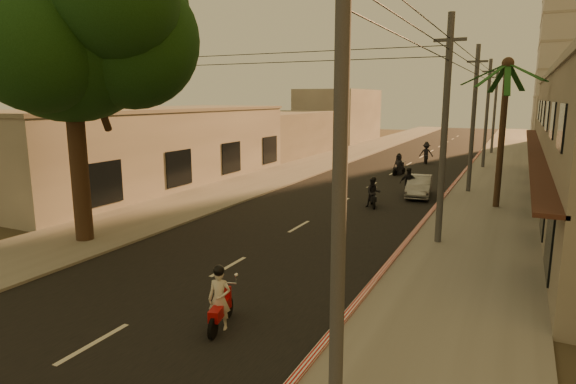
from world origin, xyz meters
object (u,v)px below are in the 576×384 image
palm_tree (507,72)px  scooter_mid_a (373,193)px  parked_car (419,186)px  scooter_mid_b (408,184)px  scooter_red (220,301)px  scooter_far_b (426,153)px  broadleaf_tree (78,28)px  scooter_far_a (399,165)px

palm_tree → scooter_mid_a: 9.15m
parked_car → scooter_mid_b: bearing=-148.2°
scooter_red → parked_car: (1.32, 19.47, -0.13)m
palm_tree → scooter_far_b: bearing=111.5°
scooter_mid_b → parked_car: scooter_mid_b is taller
scooter_red → scooter_mid_a: scooter_red is taller
broadleaf_tree → scooter_mid_b: broadleaf_tree is taller
scooter_mid_a → parked_car: bearing=44.9°
scooter_red → parked_car: scooter_red is taller
broadleaf_tree → scooter_red: bearing=-24.8°
scooter_far_a → scooter_red: bearing=-68.7°
scooter_far_a → scooter_far_b: (0.68, 7.83, 0.14)m
palm_tree → scooter_far_b: palm_tree is taller
broadleaf_tree → scooter_red: broadleaf_tree is taller
parked_car → scooter_far_a: bearing=104.7°
broadleaf_tree → scooter_far_b: bearing=75.7°
scooter_mid_a → scooter_mid_b: (1.14, 3.56, 0.05)m
scooter_far_a → scooter_mid_a: bearing=-65.8°
broadleaf_tree → scooter_red: (8.93, -4.13, -7.71)m
scooter_far_a → parked_car: size_ratio=0.42×
broadleaf_tree → scooter_mid_a: (8.54, 11.33, -7.70)m
scooter_mid_a → scooter_red: bearing=-110.6°
scooter_red → scooter_far_b: scooter_far_b is taller
scooter_mid_a → palm_tree: bearing=0.5°
scooter_mid_b → parked_car: size_ratio=0.45×
palm_tree → broadleaf_tree: bearing=-136.5°
scooter_mid_a → scooter_far_b: size_ratio=0.85×
palm_tree → scooter_mid_b: 8.08m
scooter_mid_a → scooter_far_a: size_ratio=0.99×
broadleaf_tree → parked_car: broadleaf_tree is taller
scooter_mid_a → scooter_far_b: scooter_far_b is taller
broadleaf_tree → scooter_mid_b: (9.68, 14.89, -7.65)m
scooter_far_b → scooter_mid_b: bearing=-96.3°
broadleaf_tree → parked_car: (10.25, 15.34, -7.83)m
scooter_mid_a → scooter_far_a: 11.82m
broadleaf_tree → parked_car: 20.04m
scooter_far_b → parked_car: (2.35, -15.56, -0.27)m
parked_car → scooter_mid_a: bearing=-119.7°
broadleaf_tree → scooter_far_b: broadleaf_tree is taller
palm_tree → scooter_mid_a: bearing=-157.4°
broadleaf_tree → scooter_mid_b: bearing=57.0°
broadleaf_tree → palm_tree: broadleaf_tree is taller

